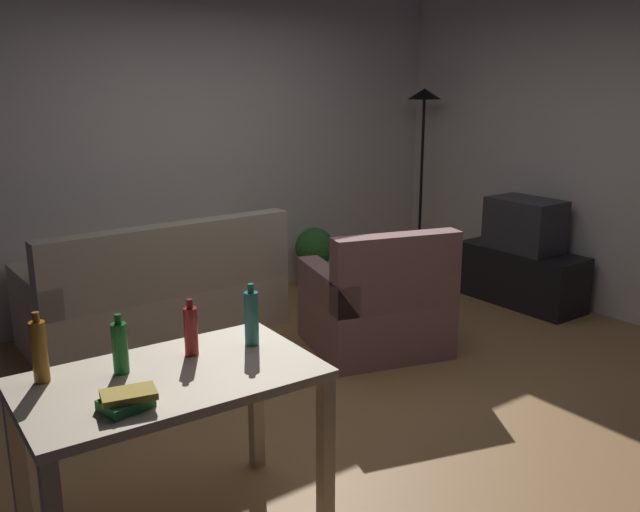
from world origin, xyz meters
name	(u,v)px	position (x,y,z in m)	size (l,w,h in m)	color
ground_plane	(354,389)	(0.00, 0.00, -0.01)	(5.20, 4.40, 0.02)	#9E7042
wall_rear	(190,147)	(0.00, 2.20, 1.35)	(5.20, 0.10, 2.70)	silver
wall_right	(606,150)	(2.60, 0.00, 1.35)	(0.10, 4.40, 2.70)	beige
couch	(158,298)	(-0.62, 1.59, 0.31)	(1.89, 0.84, 0.92)	beige
tv_stand	(521,276)	(2.25, 0.47, 0.24)	(0.44, 1.10, 0.48)	black
tv	(525,224)	(2.25, 0.47, 0.70)	(0.41, 0.60, 0.44)	#2D2D33
torchiere_lamp	(423,130)	(2.25, 1.73, 1.41)	(0.32, 0.32, 1.81)	black
desk	(171,399)	(-1.55, -0.70, 0.65)	(1.23, 0.75, 0.76)	#C6B28E
potted_plant	(315,253)	(1.07, 1.90, 0.33)	(0.36, 0.36, 0.57)	brown
armchair	(378,308)	(0.54, 0.39, 0.32)	(1.10, 1.06, 0.92)	#996B66
bottle_amber	(39,351)	(-1.98, -0.46, 0.89)	(0.06, 0.06, 0.29)	#9E6019
bottle_green	(120,347)	(-1.70, -0.57, 0.87)	(0.06, 0.06, 0.25)	#1E722D
bottle_red	(191,330)	(-1.38, -0.56, 0.87)	(0.06, 0.06, 0.25)	#AD2323
bottle_tall	(251,318)	(-1.10, -0.62, 0.89)	(0.06, 0.06, 0.29)	teal
book_stack	(127,400)	(-1.80, -0.88, 0.79)	(0.22, 0.17, 0.07)	#236B33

